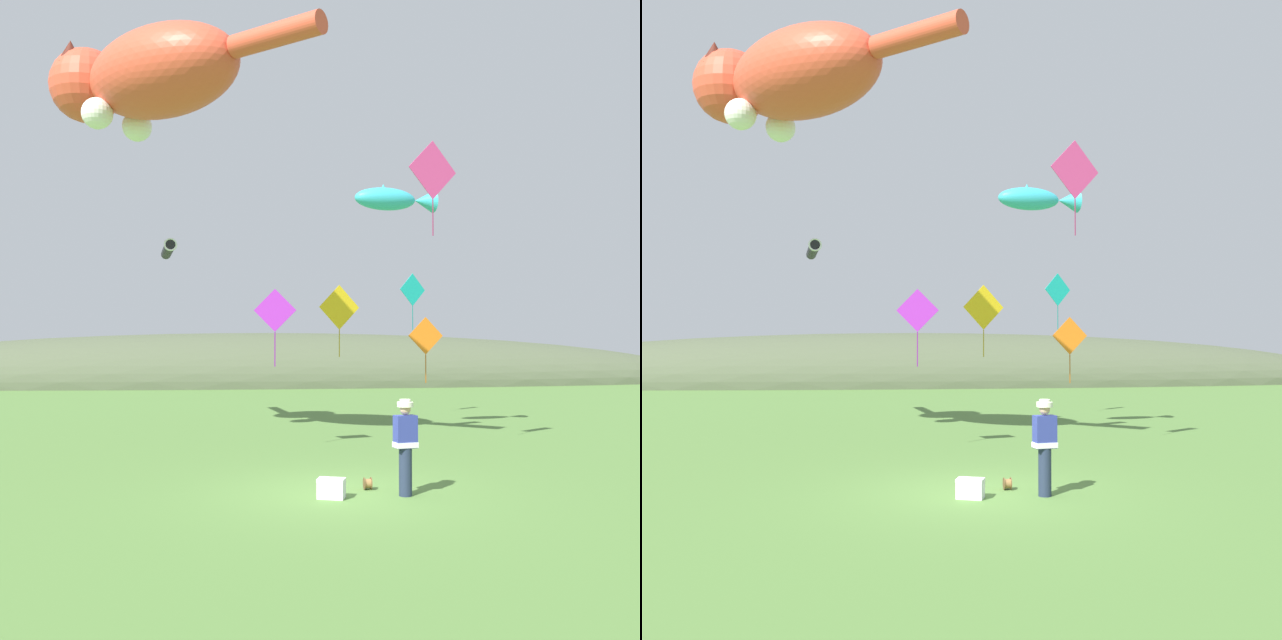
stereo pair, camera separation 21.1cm
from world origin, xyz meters
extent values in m
plane|color=#517A38|center=(0.00, 0.00, 0.00)|extent=(120.00, 120.00, 0.00)
ellipsoid|color=#4C563D|center=(0.00, 33.84, 0.00)|extent=(62.45, 10.30, 6.75)
cylinder|color=#232D47|center=(1.07, -0.38, 0.44)|extent=(0.24, 0.24, 0.88)
cube|color=navy|center=(1.07, -0.38, 1.18)|extent=(0.44, 0.31, 0.60)
cube|color=white|center=(1.07, -0.38, 0.94)|extent=(0.46, 0.34, 0.10)
sphere|color=tan|center=(1.07, -0.38, 1.59)|extent=(0.20, 0.20, 0.20)
cylinder|color=silver|center=(1.07, -0.38, 1.68)|extent=(0.30, 0.30, 0.09)
cylinder|color=silver|center=(1.07, -0.38, 1.74)|extent=(0.20, 0.20, 0.07)
cylinder|color=olive|center=(0.48, 0.25, 0.12)|extent=(0.13, 0.18, 0.18)
cylinder|color=brown|center=(0.41, 0.25, 0.12)|extent=(0.02, 0.23, 0.23)
cylinder|color=brown|center=(0.54, 0.25, 0.12)|extent=(0.02, 0.23, 0.23)
cube|color=white|center=(-0.32, -0.42, 0.15)|extent=(0.56, 0.46, 0.30)
cube|color=white|center=(-0.32, -0.42, 0.33)|extent=(0.57, 0.47, 0.06)
ellipsoid|color=#E04C33|center=(-3.96, 5.31, 9.81)|extent=(5.30, 5.00, 2.28)
ellipsoid|color=white|center=(-4.13, 5.46, 9.40)|extent=(3.28, 3.06, 1.26)
sphere|color=#E04C33|center=(-6.24, 7.20, 10.04)|extent=(2.06, 2.06, 2.06)
cone|color=#4E1A11|center=(-6.60, 6.77, 10.79)|extent=(1.03, 1.03, 0.69)
cone|color=#4E1A11|center=(-5.88, 7.64, 10.79)|extent=(1.03, 1.03, 0.69)
sphere|color=white|center=(-5.69, 5.85, 8.84)|extent=(0.82, 0.82, 0.82)
sphere|color=white|center=(-4.81, 6.91, 8.84)|extent=(0.82, 0.82, 0.82)
cylinder|color=#E04C33|center=(-1.15, 2.97, 9.93)|extent=(2.28, 2.03, 0.55)
ellipsoid|color=#33B2CC|center=(2.35, 7.38, 7.07)|extent=(2.00, 1.02, 0.67)
cone|color=#33B2CC|center=(3.60, 7.59, 7.07)|extent=(0.72, 0.76, 0.67)
cone|color=#33B2CC|center=(2.30, 7.37, 7.36)|extent=(0.36, 0.36, 0.31)
sphere|color=black|center=(1.70, 7.51, 7.13)|extent=(0.16, 0.16, 0.16)
cylinder|color=black|center=(-4.39, 11.76, 6.02)|extent=(0.77, 2.81, 0.36)
torus|color=white|center=(-4.18, 10.38, 6.02)|extent=(0.44, 0.12, 0.44)
cube|color=orange|center=(3.91, 8.65, 3.02)|extent=(1.17, 0.22, 1.19)
cylinder|color=black|center=(3.91, 8.66, 3.02)|extent=(0.79, 0.15, 0.02)
cube|color=#A95011|center=(3.91, 8.65, 1.97)|extent=(0.03, 0.01, 0.90)
cube|color=#E53F8C|center=(2.76, 3.70, 7.07)|extent=(1.35, 0.57, 1.46)
cylinder|color=black|center=(2.76, 3.71, 7.07)|extent=(0.91, 0.39, 0.02)
cube|color=#A02C62|center=(2.76, 3.70, 5.89)|extent=(0.03, 0.02, 0.90)
cube|color=#19BFBF|center=(4.53, 12.72, 4.77)|extent=(1.10, 0.57, 1.22)
cylinder|color=black|center=(4.53, 12.73, 4.77)|extent=(0.74, 0.39, 0.02)
cube|color=#118585|center=(4.53, 12.72, 3.71)|extent=(0.03, 0.02, 0.90)
cube|color=yellow|center=(1.36, 10.03, 3.97)|extent=(1.41, 0.50, 1.48)
cylinder|color=black|center=(1.36, 10.04, 3.97)|extent=(0.95, 0.34, 0.02)
cube|color=#A98511|center=(1.36, 10.03, 2.77)|extent=(0.03, 0.02, 0.90)
cube|color=purple|center=(-1.04, 5.16, 3.65)|extent=(1.10, 0.25, 1.12)
cylinder|color=black|center=(-1.04, 5.17, 3.65)|extent=(0.74, 0.17, 0.02)
cube|color=#6B1A7C|center=(-1.04, 5.16, 2.64)|extent=(0.03, 0.01, 0.90)
camera|label=1|loc=(-2.05, -13.28, 2.85)|focal=40.00mm
camera|label=2|loc=(-1.84, -13.30, 2.85)|focal=40.00mm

